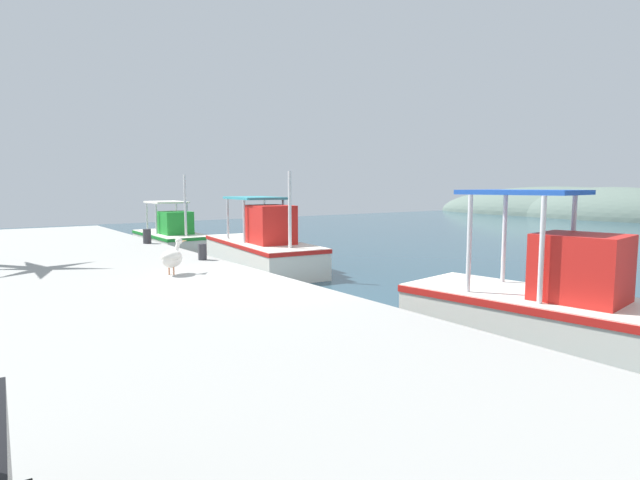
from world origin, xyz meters
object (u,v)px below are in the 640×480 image
fishing_boat_nearest (172,236)px  pelican (172,257)px  fishing_boat_second (263,248)px  fishing_boat_third (547,311)px  mooring_bollard_second (202,252)px  mooring_bollard_nearest (147,236)px

fishing_boat_nearest → pelican: bearing=-19.3°
fishing_boat_second → fishing_boat_third: 10.27m
fishing_boat_nearest → mooring_bollard_second: bearing=-14.5°
fishing_boat_nearest → pelican: fishing_boat_nearest is taller
fishing_boat_nearest → fishing_boat_second: (7.37, 0.51, 0.15)m
pelican → mooring_bollard_nearest: size_ratio=1.75×
fishing_boat_second → pelican: fishing_boat_second is taller
fishing_boat_nearest → fishing_boat_second: bearing=4.0°
fishing_boat_nearest → mooring_bollard_second: (9.22, -2.39, 0.44)m
fishing_boat_third → pelican: size_ratio=5.43×
fishing_boat_third → pelican: 7.78m
fishing_boat_third → fishing_boat_nearest: bearing=-179.4°
fishing_boat_second → pelican: 5.70m
pelican → mooring_bollard_nearest: pelican is taller
fishing_boat_third → pelican: fishing_boat_third is taller
fishing_boat_nearest → fishing_boat_third: fishing_boat_nearest is taller
fishing_boat_second → mooring_bollard_second: 3.45m
mooring_bollard_nearest → mooring_bollard_second: 4.89m
fishing_boat_nearest → fishing_boat_third: (17.64, 0.18, 0.14)m
pelican → fishing_boat_nearest: bearing=160.7°
pelican → mooring_bollard_nearest: bearing=167.6°
fishing_boat_third → mooring_bollard_nearest: 13.56m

